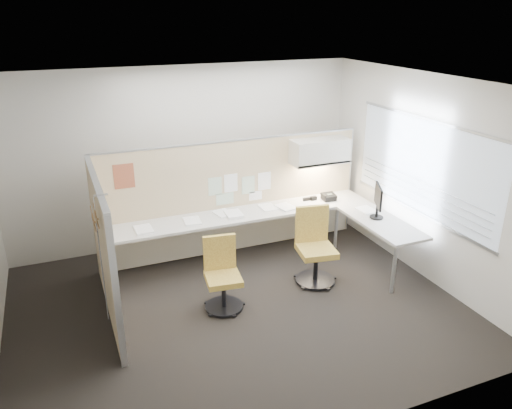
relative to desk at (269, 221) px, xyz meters
name	(u,v)px	position (x,y,z in m)	size (l,w,h in m)	color
floor	(237,308)	(-0.93, -1.13, -0.61)	(5.50, 4.50, 0.01)	black
ceiling	(233,84)	(-0.93, -1.13, 2.20)	(5.50, 4.50, 0.01)	white
wall_back	(186,157)	(-0.93, 1.12, 0.80)	(5.50, 0.02, 2.80)	beige
wall_front	(334,303)	(-0.93, -3.38, 0.80)	(5.50, 0.02, 2.80)	beige
wall_right	(423,178)	(1.82, -1.13, 0.80)	(0.02, 4.50, 2.80)	beige
window_pane	(423,167)	(1.79, -1.13, 0.95)	(0.01, 2.80, 1.30)	#A2AFBC
partition_back	(233,197)	(-0.38, 0.47, 0.27)	(4.10, 0.06, 1.75)	tan
partition_left	(104,250)	(-2.43, -0.63, 0.27)	(0.06, 2.20, 1.75)	tan
desk	(269,221)	(0.00, 0.00, 0.00)	(4.00, 2.07, 0.73)	beige
overhead_bin	(320,151)	(0.97, 0.26, 0.91)	(0.90, 0.36, 0.38)	beige
task_light_strip	(319,164)	(0.97, 0.26, 0.70)	(0.60, 0.06, 0.02)	#FFEABF
pinned_papers	(239,187)	(-0.30, 0.44, 0.43)	(1.01, 0.00, 0.47)	#8CBF8C
poster	(124,176)	(-1.98, 0.44, 0.82)	(0.28, 0.00, 0.35)	#DD4C1C
chair_left	(222,276)	(-1.08, -1.01, -0.17)	(0.48, 0.50, 0.92)	black
chair_right	(315,248)	(0.31, -0.86, -0.12)	(0.56, 0.58, 1.04)	black
monitor	(378,200)	(1.37, -0.77, 0.41)	(0.23, 0.43, 0.49)	black
phone	(328,197)	(1.10, 0.14, 0.18)	(0.22, 0.21, 0.12)	black
stapler	(307,199)	(0.77, 0.24, 0.15)	(0.14, 0.04, 0.05)	black
tape_dispenser	(313,198)	(0.88, 0.23, 0.16)	(0.10, 0.06, 0.06)	black
coat_hook	(97,229)	(-2.51, -1.21, 0.80)	(0.18, 0.49, 1.45)	silver
paper_stack_0	(143,229)	(-1.84, 0.08, 0.14)	(0.23, 0.30, 0.03)	white
paper_stack_1	(192,221)	(-1.14, 0.12, 0.14)	(0.23, 0.30, 0.02)	white
paper_stack_2	(234,214)	(-0.52, 0.10, 0.15)	(0.23, 0.30, 0.05)	white
paper_stack_3	(268,207)	(0.08, 0.20, 0.13)	(0.23, 0.30, 0.01)	white
paper_stack_4	(286,207)	(0.32, 0.09, 0.14)	(0.23, 0.30, 0.03)	white
paper_stack_5	(366,210)	(1.40, -0.46, 0.14)	(0.23, 0.30, 0.02)	white
paper_stack_6	(223,213)	(-0.63, 0.24, 0.14)	(0.23, 0.30, 0.02)	white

